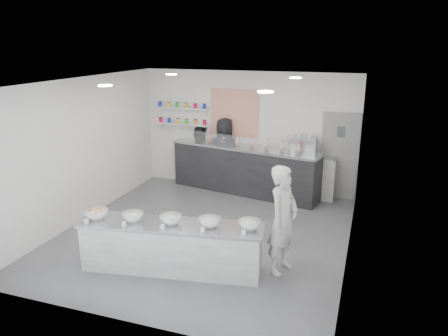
% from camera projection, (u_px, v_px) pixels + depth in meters
% --- Properties ---
extents(floor, '(6.00, 6.00, 0.00)m').
position_uv_depth(floor, '(205.00, 233.00, 8.74)').
color(floor, '#515156').
rests_on(floor, ground).
extents(ceiling, '(6.00, 6.00, 0.00)m').
position_uv_depth(ceiling, '(203.00, 82.00, 7.89)').
color(ceiling, white).
rests_on(ceiling, floor).
extents(back_wall, '(5.50, 0.00, 5.50)m').
position_uv_depth(back_wall, '(248.00, 131.00, 11.04)').
color(back_wall, white).
rests_on(back_wall, floor).
extents(left_wall, '(0.00, 6.00, 6.00)m').
position_uv_depth(left_wall, '(83.00, 150.00, 9.17)').
color(left_wall, white).
rests_on(left_wall, floor).
extents(right_wall, '(0.00, 6.00, 6.00)m').
position_uv_depth(right_wall, '(354.00, 175.00, 7.46)').
color(right_wall, white).
rests_on(right_wall, floor).
extents(back_door, '(0.88, 0.04, 2.10)m').
position_uv_depth(back_door, '(339.00, 156.00, 10.42)').
color(back_door, gray).
rests_on(back_door, floor).
extents(pattern_panel, '(1.25, 0.03, 1.20)m').
position_uv_depth(pattern_panel, '(234.00, 113.00, 11.00)').
color(pattern_panel, '#DF481C').
rests_on(pattern_panel, back_wall).
extents(jar_shelf_lower, '(1.45, 0.22, 0.04)m').
position_uv_depth(jar_shelf_lower, '(183.00, 124.00, 11.46)').
color(jar_shelf_lower, silver).
rests_on(jar_shelf_lower, back_wall).
extents(jar_shelf_upper, '(1.45, 0.22, 0.04)m').
position_uv_depth(jar_shelf_upper, '(182.00, 108.00, 11.34)').
color(jar_shelf_upper, silver).
rests_on(jar_shelf_upper, back_wall).
extents(preserve_jars, '(1.45, 0.10, 0.56)m').
position_uv_depth(preserve_jars, '(182.00, 113.00, 11.37)').
color(preserve_jars, '#E40040').
rests_on(preserve_jars, jar_shelf_lower).
extents(downlight_0, '(0.24, 0.24, 0.02)m').
position_uv_depth(downlight_0, '(105.00, 86.00, 7.42)').
color(downlight_0, white).
rests_on(downlight_0, ceiling).
extents(downlight_1, '(0.24, 0.24, 0.02)m').
position_uv_depth(downlight_1, '(265.00, 92.00, 6.55)').
color(downlight_1, white).
rests_on(downlight_1, ceiling).
extents(downlight_2, '(0.24, 0.24, 0.02)m').
position_uv_depth(downlight_2, '(171.00, 74.00, 9.78)').
color(downlight_2, white).
rests_on(downlight_2, ceiling).
extents(downlight_3, '(0.24, 0.24, 0.02)m').
position_uv_depth(downlight_3, '(296.00, 78.00, 8.91)').
color(downlight_3, white).
rests_on(downlight_3, ceiling).
extents(prep_counter, '(3.13, 1.18, 0.83)m').
position_uv_depth(prep_counter, '(172.00, 247.00, 7.27)').
color(prep_counter, '#989995').
rests_on(prep_counter, floor).
extents(back_bar, '(3.93, 1.45, 1.20)m').
position_uv_depth(back_bar, '(244.00, 170.00, 10.92)').
color(back_bar, black).
rests_on(back_bar, floor).
extents(sneeze_guard, '(3.74, 0.76, 0.33)m').
position_uv_depth(sneeze_guard, '(238.00, 143.00, 10.42)').
color(sneeze_guard, white).
rests_on(sneeze_guard, back_bar).
extents(espresso_ledge, '(1.41, 0.45, 1.05)m').
position_uv_depth(espresso_ledge, '(306.00, 176.00, 10.63)').
color(espresso_ledge, '#989995').
rests_on(espresso_ledge, floor).
extents(espresso_machine, '(0.58, 0.40, 0.44)m').
position_uv_depth(espresso_machine, '(304.00, 147.00, 10.45)').
color(espresso_machine, '#93969E').
rests_on(espresso_machine, espresso_ledge).
extents(cup_stacks, '(0.27, 0.24, 0.36)m').
position_uv_depth(cup_stacks, '(293.00, 147.00, 10.54)').
color(cup_stacks, '#9C9161').
rests_on(cup_stacks, espresso_ledge).
extents(prep_bowls, '(3.00, 0.93, 0.15)m').
position_uv_depth(prep_bowls, '(171.00, 220.00, 7.13)').
color(prep_bowls, white).
rests_on(prep_bowls, prep_counter).
extents(label_cards, '(2.66, 0.04, 0.07)m').
position_uv_depth(label_cards, '(152.00, 233.00, 6.72)').
color(label_cards, white).
rests_on(label_cards, prep_counter).
extents(cookie_bags, '(2.93, 0.73, 0.27)m').
position_uv_depth(cookie_bags, '(245.00, 141.00, 10.71)').
color(cookie_bags, pink).
rests_on(cookie_bags, back_bar).
extents(woman_prep, '(0.61, 0.76, 1.83)m').
position_uv_depth(woman_prep, '(283.00, 220.00, 7.09)').
color(woman_prep, silver).
rests_on(woman_prep, floor).
extents(staff_left, '(0.78, 0.61, 1.57)m').
position_uv_depth(staff_left, '(199.00, 156.00, 11.50)').
color(staff_left, black).
rests_on(staff_left, floor).
extents(staff_right, '(0.99, 0.75, 1.84)m').
position_uv_depth(staff_right, '(225.00, 153.00, 11.24)').
color(staff_right, black).
rests_on(staff_right, floor).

